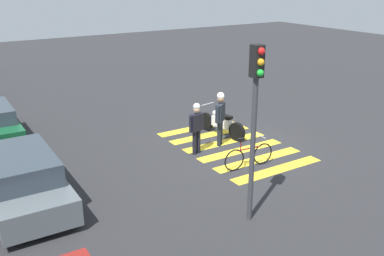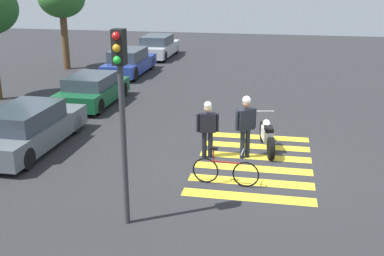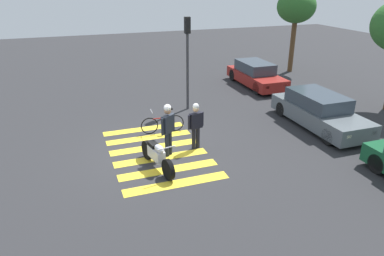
{
  "view_description": "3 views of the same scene",
  "coord_description": "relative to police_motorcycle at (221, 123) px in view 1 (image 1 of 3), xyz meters",
  "views": [
    {
      "loc": [
        -11.08,
        8.59,
        5.6
      ],
      "look_at": [
        -0.13,
        1.72,
        1.03
      ],
      "focal_mm": 40.95,
      "sensor_mm": 36.0,
      "label": 1
    },
    {
      "loc": [
        -12.76,
        -0.59,
        5.22
      ],
      "look_at": [
        -0.28,
        1.77,
        1.03
      ],
      "focal_mm": 44.31,
      "sensor_mm": 36.0,
      "label": 2
    },
    {
      "loc": [
        11.14,
        -2.72,
        5.73
      ],
      "look_at": [
        0.09,
        1.26,
        0.79
      ],
      "focal_mm": 33.5,
      "sensor_mm": 36.0,
      "label": 3
    }
  ],
  "objects": [
    {
      "name": "crosswalk_stripes",
      "position": [
        -1.12,
        0.31,
        -0.46
      ],
      "size": [
        4.95,
        3.28,
        0.01
      ],
      "color": "yellow",
      "rests_on": "ground_plane"
    },
    {
      "name": "officer_on_foot",
      "position": [
        -0.78,
        0.61,
        0.64
      ],
      "size": [
        0.47,
        0.57,
        1.88
      ],
      "color": "#1E232D",
      "rests_on": "ground_plane"
    },
    {
      "name": "officer_by_motorcycle",
      "position": [
        -0.99,
        1.7,
        0.52
      ],
      "size": [
        0.31,
        0.64,
        1.72
      ],
      "color": "black",
      "rests_on": "ground_plane"
    },
    {
      "name": "leaning_bicycle",
      "position": [
        -2.76,
        0.96,
        -0.08
      ],
      "size": [
        0.46,
        1.73,
        1.0
      ],
      "color": "black",
      "rests_on": "ground_plane"
    },
    {
      "name": "traffic_light_pole",
      "position": [
        -5.12,
        2.82,
        2.35
      ],
      "size": [
        0.34,
        0.25,
        4.19
      ],
      "color": "#38383D",
      "rests_on": "ground_plane"
    },
    {
      "name": "car_grey_coupe",
      "position": [
        -1.26,
        7.22,
        0.19
      ],
      "size": [
        4.71,
        1.8,
        1.38
      ],
      "color": "black",
      "rests_on": "ground_plane"
    },
    {
      "name": "ground_plane",
      "position": [
        -1.12,
        0.31,
        -0.47
      ],
      "size": [
        60.0,
        60.0,
        0.0
      ],
      "primitive_type": "plane",
      "color": "#2B2B2D"
    },
    {
      "name": "police_motorcycle",
      "position": [
        0.0,
        0.0,
        0.0
      ],
      "size": [
        2.21,
        0.72,
        1.05
      ],
      "color": "black",
      "rests_on": "ground_plane"
    }
  ]
}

